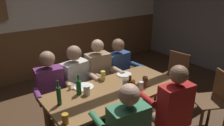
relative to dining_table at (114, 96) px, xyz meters
name	(u,v)px	position (x,y,z in m)	size (l,w,h in m)	color
back_wall_wainscot	(43,52)	(0.00, 2.66, -0.10)	(6.77, 0.12, 1.11)	brown
dining_table	(114,96)	(0.00, 0.00, 0.00)	(1.80, 0.82, 0.76)	brown
person_0	(52,90)	(-0.62, 0.64, 0.02)	(0.55, 0.55, 1.22)	#6B2D66
person_1	(78,81)	(-0.19, 0.64, 0.03)	(0.58, 0.56, 1.22)	silver
person_2	(100,75)	(0.20, 0.64, 0.03)	(0.52, 0.53, 1.25)	#997F60
person_3	(121,70)	(0.62, 0.63, 0.01)	(0.58, 0.56, 1.19)	#2D4C84
person_5	(171,107)	(0.37, -0.64, 0.03)	(0.58, 0.55, 1.24)	#AD1919
chair_empty_near_right	(214,99)	(1.32, -0.67, -0.18)	(0.59, 0.59, 0.88)	brown
chair_empty_near_left	(174,75)	(1.52, 0.21, -0.18)	(0.50, 0.50, 0.88)	brown
table_candle	(70,87)	(-0.48, 0.33, 0.15)	(0.04, 0.04, 0.08)	#F9E08C
plate_0	(84,87)	(-0.30, 0.28, 0.12)	(0.27, 0.27, 0.01)	white
plate_1	(124,74)	(0.39, 0.28, 0.12)	(0.22, 0.22, 0.01)	white
bottle_0	(79,87)	(-0.44, 0.15, 0.21)	(0.06, 0.06, 0.27)	#195923
bottle_1	(130,87)	(0.06, -0.24, 0.22)	(0.07, 0.07, 0.27)	#593314
bottle_2	(59,95)	(-0.74, 0.07, 0.23)	(0.05, 0.05, 0.31)	#195923
pint_glass_0	(145,82)	(0.37, -0.19, 0.18)	(0.07, 0.07, 0.14)	#4C2D19
pint_glass_1	(125,85)	(0.09, -0.10, 0.19)	(0.07, 0.07, 0.15)	white
pint_glass_2	(132,84)	(0.21, -0.11, 0.16)	(0.08, 0.08, 0.11)	gold
pint_glass_3	(65,119)	(-0.84, -0.29, 0.17)	(0.07, 0.07, 0.11)	gold
pint_glass_4	(87,90)	(-0.36, 0.09, 0.17)	(0.08, 0.08, 0.12)	white
pint_glass_5	(103,76)	(0.03, 0.31, 0.18)	(0.07, 0.07, 0.14)	#E5C64C
pint_glass_6	(141,86)	(0.25, -0.24, 0.18)	(0.06, 0.06, 0.13)	white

